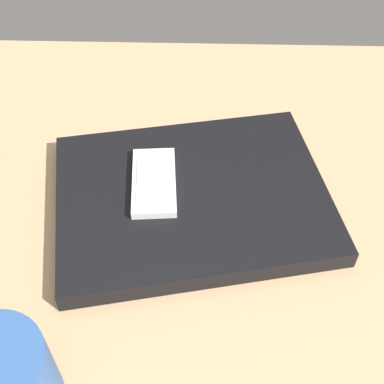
% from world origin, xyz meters
% --- Properties ---
extents(desk_surface, '(1.20, 0.80, 0.03)m').
position_xyz_m(desk_surface, '(0.00, 0.00, 0.01)').
color(desk_surface, tan).
rests_on(desk_surface, ground).
extents(laptop_closed, '(0.36, 0.30, 0.02)m').
position_xyz_m(laptop_closed, '(0.03, -0.04, 0.04)').
color(laptop_closed, black).
rests_on(laptop_closed, desk_surface).
extents(cell_phone_on_laptop, '(0.06, 0.11, 0.01)m').
position_xyz_m(cell_phone_on_laptop, '(0.07, -0.05, 0.06)').
color(cell_phone_on_laptop, silver).
rests_on(cell_phone_on_laptop, laptop_closed).
extents(coffee_mug, '(0.12, 0.09, 0.09)m').
position_xyz_m(coffee_mug, '(0.18, 0.20, 0.08)').
color(coffee_mug, '#2D518C').
rests_on(coffee_mug, desk_surface).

